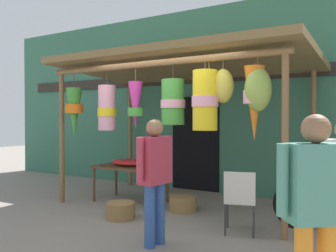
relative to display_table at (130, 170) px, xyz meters
name	(u,v)px	position (x,y,z in m)	size (l,w,h in m)	color
ground_plane	(171,216)	(1.14, -0.45, -0.59)	(30.00, 30.00, 0.00)	gray
shop_facade	(225,99)	(1.13, 1.75, 1.34)	(12.48, 0.29, 3.87)	#387056
market_stall_canopy	(181,77)	(1.02, 0.07, 1.64)	(4.49, 2.57, 2.64)	brown
display_table	(130,170)	(0.00, 0.00, 0.00)	(1.29, 0.74, 0.66)	brown
flower_heap_on_table	(130,162)	(-0.04, 0.05, 0.13)	(0.76, 0.53, 0.12)	red
folding_chair	(240,197)	(2.38, -0.77, -0.09)	(0.50, 0.50, 0.84)	beige
wicker_basket_by_table	(121,210)	(0.55, -0.98, -0.47)	(0.44, 0.44, 0.25)	olive
wicker_basket_spare	(183,204)	(1.15, -0.09, -0.47)	(0.45, 0.45, 0.24)	olive
customer_foreground	(315,203)	(3.58, -2.53, 0.32)	(0.48, 0.42, 1.56)	orange
shopper_by_bananas	(155,172)	(1.64, -1.70, 0.29)	(0.27, 0.59, 1.52)	#2D5193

